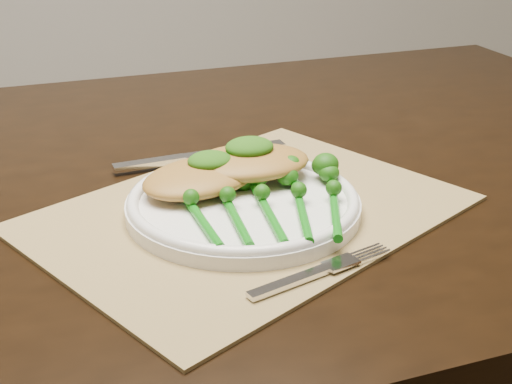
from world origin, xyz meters
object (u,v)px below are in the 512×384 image
object	(u,v)px
dinner_plate	(243,202)
placemat	(248,212)
chicken_fillet_left	(201,177)
broccolini_bundle	(267,210)

from	to	relation	value
dinner_plate	placemat	bearing A→B (deg)	13.21
dinner_plate	chicken_fillet_left	xyz separation A→B (m)	(-0.04, 0.04, 0.02)
dinner_plate	chicken_fillet_left	bearing A→B (deg)	130.94
dinner_plate	broccolini_bundle	distance (m)	0.04
dinner_plate	broccolini_bundle	size ratio (longest dim) A/B	1.22
placemat	chicken_fillet_left	bearing A→B (deg)	109.64
placemat	dinner_plate	xyz separation A→B (m)	(-0.01, -0.00, 0.01)
placemat	dinner_plate	bearing A→B (deg)	166.50
chicken_fillet_left	broccolini_bundle	xyz separation A→B (m)	(0.05, -0.08, -0.01)
dinner_plate	broccolini_bundle	world-z (taller)	broccolini_bundle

